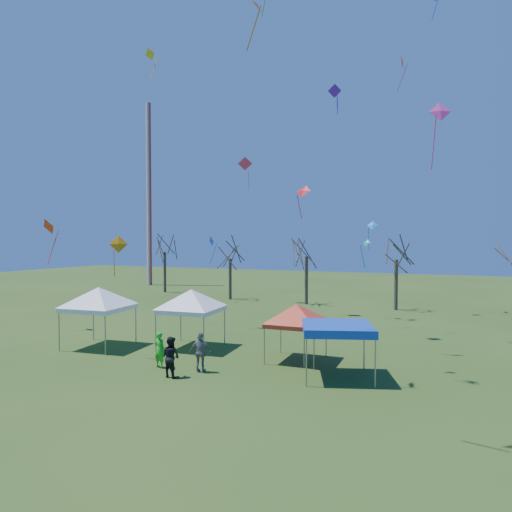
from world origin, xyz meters
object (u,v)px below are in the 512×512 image
Objects in this scene: person_grey at (201,352)px; tree_0 at (165,238)px; tent_white_mid at (191,293)px; tent_blue at (337,328)px; tree_3 at (396,242)px; tree_1 at (230,244)px; radio_mast at (149,194)px; person_dark at (171,357)px; tree_2 at (307,239)px; tent_red at (296,308)px; tent_white_west at (98,291)px; person_green at (160,350)px.

tree_0 is at bearing -63.93° from person_grey.
tent_blue is at bearing -13.71° from tent_white_mid.
tree_3 is 1.79× the size of tent_white_mid.
tent_white_mid is (7.68, -20.20, -2.64)m from tree_1.
tree_3 reaches higher than tent_blue.
radio_mast is 45.47m from person_dark.
tree_2 is 2.13× the size of tent_red.
tree_1 reaches higher than tent_red.
tree_2 is at bearing -9.24° from tree_0.
tent_white_west is at bearing -15.35° from person_dark.
tent_blue is 8.60m from person_green.
person_green is at bearing -55.62° from tree_0.
tree_0 is 2.15× the size of tent_blue.
tent_white_west is at bearing -57.75° from radio_mast.
tree_0 is 34.39m from person_grey.
radio_mast is 6.38× the size of tent_blue.
tent_white_west is 1.03× the size of tent_white_mid.
person_green is at bearing -109.50° from tree_3.
tree_1 reaches higher than tent_blue.
person_grey is at bearing -133.32° from tent_red.
tree_3 is at bearing 56.67° from tent_white_west.
radio_mast is 13.41× the size of person_grey.
person_green is (8.41, -24.29, -4.92)m from tree_1.
tent_white_west reaches higher than person_grey.
person_grey is 1.01× the size of person_dark.
person_green is at bearing -20.42° from tent_white_west.
tree_3 is at bearing -101.55° from person_green.
person_dark is at bearing -24.29° from tent_white_west.
person_green is (5.78, -2.15, -2.37)m from tent_white_west.
tent_blue is at bearing -69.45° from tree_2.
tree_0 is 1.03× the size of tree_2.
tree_0 is 2.20× the size of tent_red.
tent_blue is at bearing -147.92° from person_dark.
tent_blue reaches higher than person_dark.
tent_white_mid is (-0.72, -19.93, -3.14)m from tree_2.
tent_white_west is 1.16× the size of tent_blue.
tent_blue is at bearing -43.19° from tree_0.
tree_1 is 16.81m from tree_3.
tent_white_west is at bearing 178.95° from tent_blue.
tent_red is (6.43, -0.27, -0.42)m from tent_white_mid.
radio_mast reaches higher than person_grey.
person_green is at bearing -70.90° from tree_1.
tent_white_mid reaches higher than person_green.
tree_2 reaches higher than tree_3.
person_grey reaches higher than person_dark.
tree_3 reaches higher than tree_1.
radio_mast reaches higher than tree_2.
tent_blue is (14.06, -0.26, -1.02)m from tent_white_west.
tent_red is 6.79m from person_dark.
person_grey is at bearing -14.15° from tent_white_west.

